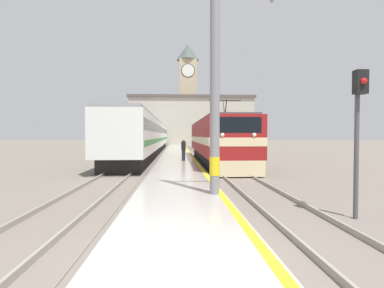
{
  "coord_description": "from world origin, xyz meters",
  "views": [
    {
      "loc": [
        -0.11,
        -4.97,
        2.16
      ],
      "look_at": [
        1.2,
        19.3,
        1.45
      ],
      "focal_mm": 28.0,
      "sensor_mm": 36.0,
      "label": 1
    }
  ],
  "objects_px": {
    "locomotive_train": "(216,141)",
    "passenger_train": "(150,136)",
    "catenary_mast": "(216,82)",
    "signal_post": "(359,120)",
    "person_on_platform": "(184,149)",
    "clock_tower": "(188,91)"
  },
  "relations": [
    {
      "from": "signal_post",
      "to": "clock_tower",
      "type": "bearing_deg",
      "value": 91.68
    },
    {
      "from": "locomotive_train",
      "to": "catenary_mast",
      "type": "xyz_separation_m",
      "value": [
        -1.8,
        -13.3,
        2.13
      ]
    },
    {
      "from": "passenger_train",
      "to": "person_on_platform",
      "type": "height_order",
      "value": "passenger_train"
    },
    {
      "from": "person_on_platform",
      "to": "clock_tower",
      "type": "xyz_separation_m",
      "value": [
        2.22,
        48.27,
        11.4
      ]
    },
    {
      "from": "locomotive_train",
      "to": "catenary_mast",
      "type": "distance_m",
      "value": 13.58
    },
    {
      "from": "clock_tower",
      "to": "signal_post",
      "type": "distance_m",
      "value": 64.05
    },
    {
      "from": "locomotive_train",
      "to": "person_on_platform",
      "type": "height_order",
      "value": "locomotive_train"
    },
    {
      "from": "person_on_platform",
      "to": "signal_post",
      "type": "relative_size",
      "value": 0.43
    },
    {
      "from": "passenger_train",
      "to": "person_on_platform",
      "type": "relative_size",
      "value": 24.97
    },
    {
      "from": "clock_tower",
      "to": "person_on_platform",
      "type": "bearing_deg",
      "value": -92.64
    },
    {
      "from": "clock_tower",
      "to": "catenary_mast",
      "type": "bearing_deg",
      "value": -91.4
    },
    {
      "from": "catenary_mast",
      "to": "clock_tower",
      "type": "relative_size",
      "value": 0.32
    },
    {
      "from": "locomotive_train",
      "to": "signal_post",
      "type": "height_order",
      "value": "locomotive_train"
    },
    {
      "from": "locomotive_train",
      "to": "passenger_train",
      "type": "relative_size",
      "value": 0.4
    },
    {
      "from": "catenary_mast",
      "to": "person_on_platform",
      "type": "bearing_deg",
      "value": 93.27
    },
    {
      "from": "person_on_platform",
      "to": "locomotive_train",
      "type": "bearing_deg",
      "value": 11.81
    },
    {
      "from": "passenger_train",
      "to": "catenary_mast",
      "type": "bearing_deg",
      "value": -80.48
    },
    {
      "from": "catenary_mast",
      "to": "signal_post",
      "type": "xyz_separation_m",
      "value": [
        3.35,
        -2.21,
        -1.31
      ]
    },
    {
      "from": "catenary_mast",
      "to": "signal_post",
      "type": "bearing_deg",
      "value": -33.38
    },
    {
      "from": "person_on_platform",
      "to": "signal_post",
      "type": "height_order",
      "value": "signal_post"
    },
    {
      "from": "locomotive_train",
      "to": "passenger_train",
      "type": "xyz_separation_m",
      "value": [
        -6.21,
        13.03,
        0.31
      ]
    },
    {
      "from": "catenary_mast",
      "to": "signal_post",
      "type": "distance_m",
      "value": 4.22
    }
  ]
}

